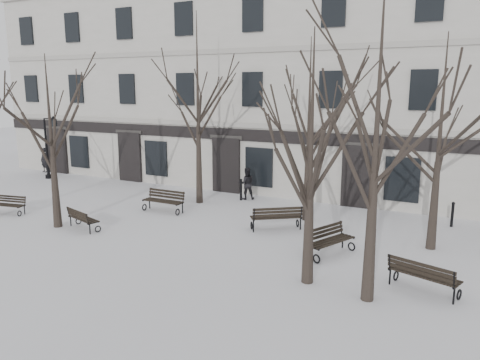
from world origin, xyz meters
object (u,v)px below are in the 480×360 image
Objects in this scene: tree_3 at (378,105)px; bench_5 at (329,240)px; bench_1 at (82,218)px; bench_0 at (8,204)px; lamp_post at (49,143)px; bench_2 at (423,275)px; bench_4 at (276,217)px; tree_2 at (312,129)px; bench_3 at (164,200)px; tree_1 at (50,121)px.

bench_5 is at bearing 124.04° from tree_3.
bench_5 is (-1.90, 2.81, -4.58)m from tree_3.
bench_1 is 0.87× the size of bench_5.
tree_3 is 16.74m from bench_0.
bench_2 is at bearing -17.07° from lamp_post.
bench_0 is at bearing -21.23° from bench_4.
bench_0 is 0.96× the size of bench_1.
tree_3 reaches higher than bench_4.
bench_2 is at bearing 42.36° from tree_3.
tree_2 reaches higher than lamp_post.
bench_1 is 0.90× the size of bench_3.
bench_4 is 0.99× the size of bench_5.
tree_3 is at bearing -25.33° from bench_3.
bench_4 is (5.59, -0.26, 0.02)m from bench_3.
tree_2 reaches higher than bench_5.
lamp_post is (-19.05, 7.56, -2.21)m from tree_2.
bench_0 is 0.86× the size of bench_3.
tree_2 is at bearing 168.94° from tree_3.
bench_4 is (6.84, 3.41, 0.09)m from bench_1.
tree_1 is at bearing 176.84° from tree_2.
tree_3 reaches higher than tree_1.
bench_3 is at bearing -16.16° from lamp_post.
tree_3 is 2.14× the size of lamp_post.
bench_4 is at bearing 4.43° from bench_0.
bench_3 is 5.60m from bench_4.
lamp_post is (-20.84, 7.91, -2.89)m from tree_3.
bench_4 is at bearing -2.61° from bench_3.
bench_3 is at bearing -39.43° from bench_4.
bench_3 is 0.97× the size of bench_4.
bench_2 is (13.76, 0.19, -3.71)m from tree_1.
bench_0 is 8.33m from lamp_post.
tree_2 is at bearing -28.07° from bench_3.
bench_1 is at bearing -10.28° from bench_4.
bench_3 is (1.25, 3.67, 0.08)m from bench_1.
bench_2 is 23.15m from lamp_post.
lamp_post reaches higher than bench_4.
bench_1 is at bearing 122.83° from bench_5.
tree_2 is 20.61m from lamp_post.
tree_2 is at bearing -3.16° from tree_1.
tree_3 reaches higher than bench_2.
bench_1 is at bearing 17.68° from bench_2.
tree_2 reaches higher than bench_1.
tree_3 is (1.79, -0.35, 0.68)m from tree_2.
bench_1 is 9.61m from bench_5.
bench_3 is at bearing 57.99° from tree_1.
lamp_post is (-22.07, 6.78, 1.70)m from bench_2.
bench_3 is at bearing 19.22° from bench_0.
tree_3 is 12.33m from bench_1.
tree_2 is at bearing 32.11° from bench_2.
bench_0 is 17.26m from bench_2.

